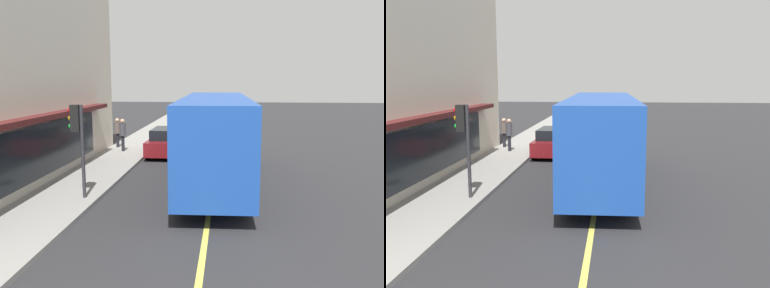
{
  "view_description": "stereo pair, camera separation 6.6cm",
  "coord_description": "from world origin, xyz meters",
  "views": [
    {
      "loc": [
        -15.68,
        -0.55,
        4.19
      ],
      "look_at": [
        0.56,
        0.87,
        1.6
      ],
      "focal_mm": 38.16,
      "sensor_mm": 36.0,
      "label": 1
    },
    {
      "loc": [
        -15.67,
        -0.62,
        4.19
      ],
      "look_at": [
        0.56,
        0.87,
        1.6
      ],
      "focal_mm": 38.16,
      "sensor_mm": 36.0,
      "label": 2
    }
  ],
  "objects": [
    {
      "name": "pedestrian_by_curb",
      "position": [
        6.75,
        5.36,
        1.26
      ],
      "size": [
        0.34,
        0.34,
        1.84
      ],
      "color": "black",
      "rests_on": "sidewalk"
    },
    {
      "name": "pedestrian_near_storefront",
      "position": [
        8.08,
        6.03,
        1.2
      ],
      "size": [
        0.34,
        0.34,
        1.74
      ],
      "color": "black",
      "rests_on": "sidewalk"
    },
    {
      "name": "sidewalk",
      "position": [
        0.0,
        5.2,
        0.07
      ],
      "size": [
        80.0,
        2.68,
        0.15
      ],
      "primitive_type": "cube",
      "color": "gray",
      "rests_on": "ground"
    },
    {
      "name": "ground",
      "position": [
        0.0,
        0.0,
        0.0
      ],
      "size": [
        120.0,
        120.0,
        0.0
      ],
      "primitive_type": "plane",
      "color": "#28282B"
    },
    {
      "name": "car_maroon",
      "position": [
        6.54,
        2.78,
        0.74
      ],
      "size": [
        4.33,
        1.93,
        1.52
      ],
      "color": "maroon",
      "rests_on": "ground"
    },
    {
      "name": "lane_centre_stripe",
      "position": [
        0.0,
        0.0,
        0.0
      ],
      "size": [
        36.0,
        0.16,
        0.01
      ],
      "primitive_type": "cube",
      "color": "#D8D14C",
      "rests_on": "ground"
    },
    {
      "name": "traffic_light",
      "position": [
        -2.42,
        4.5,
        2.53
      ],
      "size": [
        0.3,
        0.52,
        3.2
      ],
      "color": "#2D2D33",
      "rests_on": "sidewalk"
    },
    {
      "name": "bus",
      "position": [
        0.59,
        -0.07,
        1.99
      ],
      "size": [
        11.18,
        2.81,
        3.5
      ],
      "color": "#1E4CAD",
      "rests_on": "ground"
    }
  ]
}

